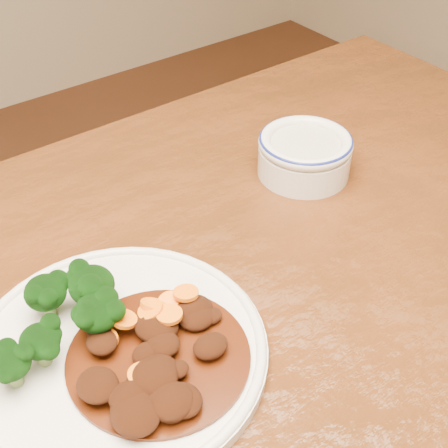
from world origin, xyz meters
TOP-DOWN VIEW (x-y plane):
  - dining_table at (0.00, 0.00)m, footprint 1.50×0.90m
  - dinner_plate at (-0.01, 0.06)m, footprint 0.29×0.29m
  - broccoli_florets at (-0.03, 0.10)m, footprint 0.14×0.10m
  - mince_stew at (0.01, 0.01)m, footprint 0.17×0.17m
  - dip_bowl at (0.34, 0.18)m, footprint 0.12×0.12m

SIDE VIEW (x-z plane):
  - dining_table at x=0.00m, z-range 0.30..1.05m
  - dinner_plate at x=-0.01m, z-range 0.75..0.77m
  - mince_stew at x=0.01m, z-range 0.76..0.79m
  - dip_bowl at x=0.34m, z-range 0.75..0.81m
  - broccoli_florets at x=-0.03m, z-range 0.77..0.82m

